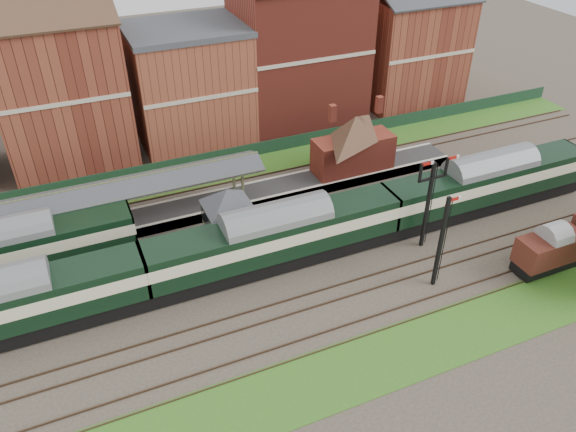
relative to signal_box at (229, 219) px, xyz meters
name	(u,v)px	position (x,y,z in m)	size (l,w,h in m)	color
ground	(279,264)	(3.00, -3.25, -3.19)	(160.00, 160.00, 0.00)	#473D33
grass_back	(219,173)	(3.00, 12.75, -3.16)	(90.00, 4.50, 0.06)	#2D6619
grass_front	(350,371)	(3.00, -15.25, -3.16)	(90.00, 5.00, 0.06)	#2D6619
fence	(213,158)	(3.00, 14.75, -2.44)	(90.00, 0.12, 1.50)	#193823
platform	(187,211)	(-2.00, 6.50, -2.69)	(55.00, 3.40, 1.00)	#2D2D2D
signal_box	(229,219)	(0.00, 0.00, 0.00)	(5.40, 5.40, 6.00)	#5E7553
brick_hut	(318,217)	(8.00, 0.00, -2.00)	(3.20, 2.64, 2.94)	maroon
station_building	(354,143)	(15.00, 6.50, 0.76)	(8.10, 8.10, 5.90)	maroon
canopy	(112,186)	(-8.00, 6.50, 1.39)	(26.00, 3.89, 4.08)	brown
semaphore_bracket	(429,199)	(15.04, -5.75, 1.44)	(3.60, 0.25, 8.18)	black
semaphore_siding	(441,241)	(13.02, -10.25, 0.96)	(1.23, 0.25, 8.00)	black
town_backdrop	(188,78)	(2.82, 21.75, 3.81)	(69.00, 10.00, 16.00)	maroon
dmu_train	(276,237)	(2.76, -3.25, -0.43)	(61.95, 3.25, 4.76)	black
platform_railcar	(2,254)	(-16.99, 3.25, -0.56)	(19.64, 3.09, 4.52)	black
goods_van_a	(549,250)	(22.27, -12.25, -1.30)	(5.43, 2.35, 3.30)	black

